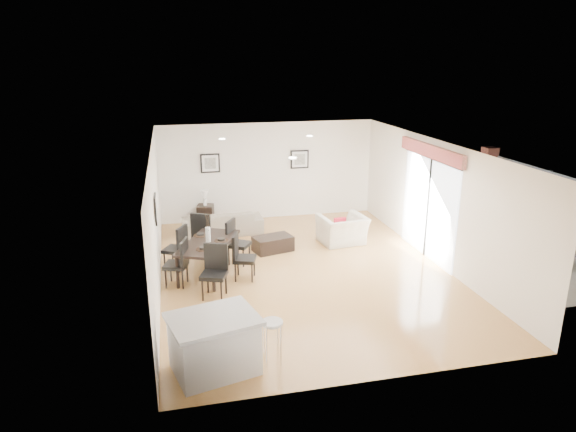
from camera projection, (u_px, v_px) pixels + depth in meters
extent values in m
plane|color=tan|center=(304.00, 271.00, 11.01)|extent=(8.00, 8.00, 0.00)
cube|color=white|center=(268.00, 171.00, 14.33)|extent=(6.00, 0.04, 2.70)
cube|color=white|center=(380.00, 294.00, 6.89)|extent=(6.00, 0.04, 2.70)
cube|color=white|center=(155.00, 221.00, 9.97)|extent=(0.04, 8.00, 2.70)
cube|color=white|center=(437.00, 202.00, 11.26)|extent=(0.04, 8.00, 2.70)
cube|color=white|center=(305.00, 146.00, 10.21)|extent=(6.00, 8.00, 0.02)
imported|color=gray|center=(222.00, 222.00, 13.29)|extent=(2.06, 0.82, 0.60)
imported|color=beige|center=(342.00, 230.00, 12.58)|extent=(1.18, 1.06, 0.70)
imported|color=#345223|center=(563.00, 254.00, 11.12)|extent=(0.61, 0.55, 0.61)
imported|color=#345223|center=(497.00, 220.00, 13.31)|extent=(0.39, 0.39, 0.69)
cube|color=black|center=(208.00, 243.00, 10.69)|extent=(1.50, 1.93, 0.06)
cylinder|color=black|center=(177.00, 273.00, 10.11)|extent=(0.07, 0.07, 0.66)
cylinder|color=black|center=(206.00, 245.00, 11.62)|extent=(0.07, 0.07, 0.66)
cylinder|color=black|center=(214.00, 276.00, 9.97)|extent=(0.07, 0.07, 0.66)
cylinder|color=black|center=(237.00, 247.00, 11.48)|extent=(0.07, 0.07, 0.66)
cube|color=black|center=(176.00, 265.00, 10.21)|extent=(0.54, 0.54, 0.08)
cube|color=black|center=(184.00, 253.00, 10.12)|extent=(0.18, 0.43, 0.52)
cylinder|color=black|center=(171.00, 272.00, 10.46)|extent=(0.03, 0.03, 0.40)
cylinder|color=black|center=(187.00, 273.00, 10.43)|extent=(0.03, 0.03, 0.40)
cylinder|color=black|center=(166.00, 279.00, 10.13)|extent=(0.03, 0.03, 0.40)
cylinder|color=black|center=(183.00, 280.00, 10.11)|extent=(0.03, 0.03, 0.40)
cube|color=black|center=(175.00, 250.00, 11.02)|extent=(0.60, 0.60, 0.08)
cube|color=black|center=(182.00, 238.00, 10.88)|extent=(0.26, 0.41, 0.52)
cylinder|color=black|center=(172.00, 256.00, 11.29)|extent=(0.03, 0.03, 0.40)
cylinder|color=black|center=(187.00, 258.00, 11.20)|extent=(0.03, 0.03, 0.40)
cylinder|color=black|center=(165.00, 262.00, 10.98)|extent=(0.03, 0.03, 0.40)
cylinder|color=black|center=(179.00, 264.00, 10.88)|extent=(0.03, 0.03, 0.40)
cube|color=black|center=(245.00, 259.00, 10.51)|extent=(0.54, 0.54, 0.08)
cube|color=black|center=(235.00, 246.00, 10.44)|extent=(0.18, 0.43, 0.52)
cylinder|color=black|center=(252.00, 273.00, 10.41)|extent=(0.03, 0.03, 0.40)
cylinder|color=black|center=(235.00, 273.00, 10.43)|extent=(0.03, 0.03, 0.40)
cylinder|color=black|center=(254.00, 267.00, 10.73)|extent=(0.03, 0.03, 0.40)
cylinder|color=black|center=(238.00, 266.00, 10.75)|extent=(0.03, 0.03, 0.40)
cube|color=black|center=(239.00, 244.00, 11.31)|extent=(0.61, 0.61, 0.08)
cube|color=black|center=(231.00, 232.00, 11.29)|extent=(0.28, 0.41, 0.53)
cylinder|color=black|center=(243.00, 258.00, 11.18)|extent=(0.03, 0.03, 0.40)
cylinder|color=black|center=(229.00, 256.00, 11.28)|extent=(0.03, 0.03, 0.40)
cylinder|color=black|center=(249.00, 253.00, 11.49)|extent=(0.03, 0.03, 0.40)
cylinder|color=black|center=(235.00, 251.00, 11.59)|extent=(0.03, 0.03, 0.40)
cube|color=black|center=(214.00, 275.00, 9.68)|extent=(0.59, 0.59, 0.08)
cube|color=black|center=(216.00, 257.00, 9.79)|extent=(0.45, 0.22, 0.55)
cylinder|color=black|center=(203.00, 291.00, 9.61)|extent=(0.04, 0.04, 0.42)
cylinder|color=black|center=(208.00, 283.00, 9.95)|extent=(0.04, 0.04, 0.42)
cylinder|color=black|center=(221.00, 292.00, 9.57)|extent=(0.04, 0.04, 0.42)
cylinder|color=black|center=(226.00, 284.00, 9.91)|extent=(0.04, 0.04, 0.42)
cube|color=black|center=(205.00, 235.00, 11.83)|extent=(0.63, 0.63, 0.08)
cube|color=black|center=(201.00, 226.00, 11.55)|extent=(0.45, 0.27, 0.56)
cylinder|color=black|center=(216.00, 243.00, 12.03)|extent=(0.04, 0.04, 0.43)
cylinder|color=black|center=(210.00, 249.00, 11.69)|extent=(0.04, 0.04, 0.43)
cylinder|color=black|center=(201.00, 242.00, 12.11)|extent=(0.04, 0.04, 0.43)
cylinder|color=black|center=(195.00, 248.00, 11.77)|extent=(0.04, 0.04, 0.43)
cylinder|color=white|center=(208.00, 235.00, 10.63)|extent=(0.11, 0.11, 0.31)
cylinder|color=#301F15|center=(221.00, 240.00, 10.74)|extent=(0.30, 0.30, 0.01)
cylinder|color=black|center=(221.00, 239.00, 10.73)|extent=(0.16, 0.16, 0.04)
cylinder|color=#301F15|center=(201.00, 235.00, 11.05)|extent=(0.30, 0.30, 0.01)
cylinder|color=black|center=(200.00, 234.00, 11.04)|extent=(0.16, 0.16, 0.04)
cylinder|color=#301F15|center=(203.00, 249.00, 10.25)|extent=(0.30, 0.30, 0.01)
cylinder|color=black|center=(203.00, 248.00, 10.25)|extent=(0.16, 0.16, 0.04)
cube|color=black|center=(273.00, 244.00, 12.12)|extent=(1.00, 0.74, 0.36)
cube|color=black|center=(206.00, 215.00, 13.97)|extent=(0.50, 0.50, 0.56)
cylinder|color=white|center=(205.00, 202.00, 13.86)|extent=(0.10, 0.10, 0.18)
cone|color=silver|center=(205.00, 195.00, 13.80)|extent=(0.22, 0.22, 0.24)
cube|color=#B01625|center=(340.00, 224.00, 12.41)|extent=(0.30, 0.12, 0.29)
cube|color=silver|center=(214.00, 346.00, 7.41)|extent=(1.32, 1.11, 0.81)
cube|color=#A9A9AB|center=(213.00, 319.00, 7.29)|extent=(1.43, 1.22, 0.06)
cylinder|color=silver|center=(272.00, 323.00, 7.52)|extent=(0.32, 0.32, 0.05)
cylinder|color=silver|center=(278.00, 338.00, 7.74)|extent=(0.02, 0.02, 0.67)
cylinder|color=silver|center=(264.00, 340.00, 7.69)|extent=(0.02, 0.02, 0.67)
cylinder|color=silver|center=(267.00, 347.00, 7.50)|extent=(0.02, 0.02, 0.67)
cylinder|color=silver|center=(281.00, 346.00, 7.54)|extent=(0.02, 0.02, 0.67)
cube|color=black|center=(210.00, 163.00, 13.87)|extent=(0.52, 0.03, 0.52)
cube|color=white|center=(210.00, 163.00, 13.87)|extent=(0.44, 0.04, 0.44)
cube|color=#53534E|center=(210.00, 163.00, 13.87)|extent=(0.30, 0.04, 0.30)
cube|color=black|center=(300.00, 159.00, 14.41)|extent=(0.52, 0.03, 0.52)
cube|color=white|center=(300.00, 159.00, 14.41)|extent=(0.44, 0.04, 0.44)
cube|color=#53534E|center=(300.00, 159.00, 14.41)|extent=(0.30, 0.04, 0.30)
cube|color=black|center=(156.00, 209.00, 9.70)|extent=(0.03, 0.52, 0.52)
cube|color=white|center=(156.00, 209.00, 9.70)|extent=(0.04, 0.44, 0.44)
cube|color=#53534E|center=(156.00, 209.00, 9.70)|extent=(0.04, 0.30, 0.30)
cube|color=white|center=(428.00, 208.00, 11.60)|extent=(0.02, 2.40, 2.25)
cube|color=black|center=(428.00, 208.00, 11.59)|extent=(0.03, 0.05, 2.25)
cube|color=black|center=(432.00, 158.00, 11.25)|extent=(0.03, 2.50, 0.05)
cube|color=maroon|center=(431.00, 151.00, 11.20)|extent=(0.10, 2.70, 0.28)
plane|color=gray|center=(501.00, 248.00, 12.36)|extent=(6.00, 6.00, 0.00)
cube|color=#2C2C2E|center=(550.00, 209.00, 12.36)|extent=(0.08, 5.50, 1.80)
cube|color=brown|center=(486.00, 182.00, 14.53)|extent=(0.35, 0.35, 2.00)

